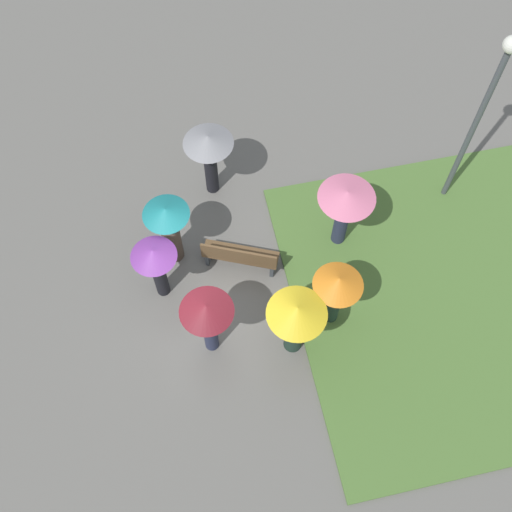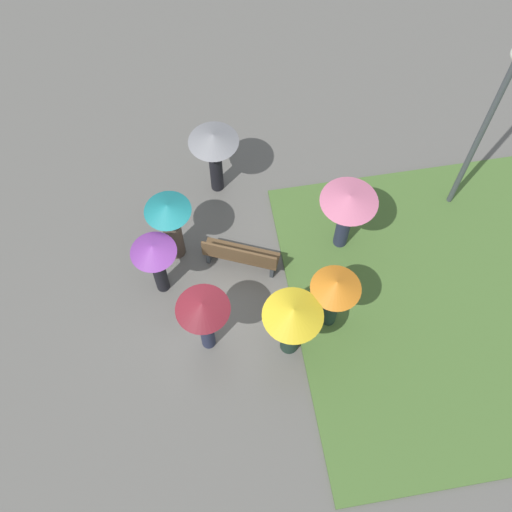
{
  "view_description": "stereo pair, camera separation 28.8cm",
  "coord_description": "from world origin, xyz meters",
  "px_view_note": "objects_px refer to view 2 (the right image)",
  "views": [
    {
      "loc": [
        0.16,
        5.71,
        12.43
      ],
      "look_at": [
        -1.15,
        -0.3,
        0.95
      ],
      "focal_mm": 45.0,
      "sensor_mm": 36.0,
      "label": 1
    },
    {
      "loc": [
        -0.12,
        5.77,
        12.43
      ],
      "look_at": [
        -1.15,
        -0.3,
        0.95
      ],
      "focal_mm": 45.0,
      "sensor_mm": 36.0,
      "label": 2
    }
  ],
  "objects_px": {
    "crowd_person_grey": "(214,148)",
    "crowd_person_teal": "(171,224)",
    "crowd_person_purple": "(155,258)",
    "crowd_person_yellow": "(292,320)",
    "park_bench": "(241,256)",
    "crowd_person_orange": "(335,292)",
    "lamp_post": "(490,115)",
    "crowd_person_pink": "(348,208)",
    "crowd_person_maroon": "(204,314)"
  },
  "relations": [
    {
      "from": "lamp_post",
      "to": "crowd_person_teal",
      "type": "distance_m",
      "value": 6.58
    },
    {
      "from": "park_bench",
      "to": "crowd_person_yellow",
      "type": "bearing_deg",
      "value": 132.73
    },
    {
      "from": "crowd_person_orange",
      "to": "crowd_person_pink",
      "type": "relative_size",
      "value": 0.96
    },
    {
      "from": "crowd_person_purple",
      "to": "crowd_person_teal",
      "type": "bearing_deg",
      "value": -178.46
    },
    {
      "from": "lamp_post",
      "to": "crowd_person_maroon",
      "type": "xyz_separation_m",
      "value": [
        5.91,
        2.5,
        -1.5
      ]
    },
    {
      "from": "crowd_person_purple",
      "to": "crowd_person_pink",
      "type": "xyz_separation_m",
      "value": [
        -3.96,
        -0.41,
        0.15
      ]
    },
    {
      "from": "crowd_person_orange",
      "to": "crowd_person_teal",
      "type": "bearing_deg",
      "value": 127.1
    },
    {
      "from": "crowd_person_orange",
      "to": "crowd_person_pink",
      "type": "distance_m",
      "value": 1.89
    },
    {
      "from": "crowd_person_teal",
      "to": "crowd_person_yellow",
      "type": "distance_m",
      "value": 3.28
    },
    {
      "from": "crowd_person_grey",
      "to": "crowd_person_teal",
      "type": "bearing_deg",
      "value": -17.5
    },
    {
      "from": "crowd_person_grey",
      "to": "crowd_person_yellow",
      "type": "distance_m",
      "value": 4.23
    },
    {
      "from": "crowd_person_teal",
      "to": "lamp_post",
      "type": "bearing_deg",
      "value": 68.47
    },
    {
      "from": "crowd_person_purple",
      "to": "crowd_person_yellow",
      "type": "distance_m",
      "value": 2.98
    },
    {
      "from": "crowd_person_teal",
      "to": "crowd_person_yellow",
      "type": "height_order",
      "value": "crowd_person_teal"
    },
    {
      "from": "crowd_person_maroon",
      "to": "crowd_person_orange",
      "type": "relative_size",
      "value": 1.07
    },
    {
      "from": "lamp_post",
      "to": "crowd_person_grey",
      "type": "relative_size",
      "value": 2.48
    },
    {
      "from": "park_bench",
      "to": "lamp_post",
      "type": "bearing_deg",
      "value": -146.54
    },
    {
      "from": "crowd_person_yellow",
      "to": "crowd_person_maroon",
      "type": "bearing_deg",
      "value": 167.54
    },
    {
      "from": "crowd_person_grey",
      "to": "crowd_person_orange",
      "type": "xyz_separation_m",
      "value": [
        -1.8,
        3.72,
        -0.08
      ]
    },
    {
      "from": "crowd_person_maroon",
      "to": "crowd_person_yellow",
      "type": "height_order",
      "value": "crowd_person_maroon"
    },
    {
      "from": "crowd_person_teal",
      "to": "crowd_person_maroon",
      "type": "height_order",
      "value": "crowd_person_maroon"
    },
    {
      "from": "crowd_person_orange",
      "to": "lamp_post",
      "type": "bearing_deg",
      "value": 19.05
    },
    {
      "from": "crowd_person_teal",
      "to": "crowd_person_pink",
      "type": "distance_m",
      "value": 3.62
    },
    {
      "from": "crowd_person_teal",
      "to": "park_bench",
      "type": "bearing_deg",
      "value": 42.28
    },
    {
      "from": "crowd_person_yellow",
      "to": "crowd_person_purple",
      "type": "bearing_deg",
      "value": 143.14
    },
    {
      "from": "park_bench",
      "to": "crowd_person_pink",
      "type": "height_order",
      "value": "crowd_person_pink"
    },
    {
      "from": "park_bench",
      "to": "crowd_person_teal",
      "type": "distance_m",
      "value": 1.63
    },
    {
      "from": "park_bench",
      "to": "crowd_person_orange",
      "type": "height_order",
      "value": "crowd_person_orange"
    },
    {
      "from": "crowd_person_maroon",
      "to": "crowd_person_pink",
      "type": "bearing_deg",
      "value": 146.96
    },
    {
      "from": "crowd_person_purple",
      "to": "crowd_person_orange",
      "type": "bearing_deg",
      "value": 94.24
    },
    {
      "from": "park_bench",
      "to": "lamp_post",
      "type": "relative_size",
      "value": 0.35
    },
    {
      "from": "park_bench",
      "to": "crowd_person_purple",
      "type": "relative_size",
      "value": 0.93
    },
    {
      "from": "lamp_post",
      "to": "crowd_person_yellow",
      "type": "xyz_separation_m",
      "value": [
        4.3,
        2.84,
        -1.63
      ]
    },
    {
      "from": "crowd_person_pink",
      "to": "park_bench",
      "type": "bearing_deg",
      "value": -27.12
    },
    {
      "from": "crowd_person_maroon",
      "to": "crowd_person_purple",
      "type": "bearing_deg",
      "value": -124.12
    },
    {
      "from": "lamp_post",
      "to": "crowd_person_pink",
      "type": "xyz_separation_m",
      "value": [
        2.73,
        0.66,
        -1.54
      ]
    },
    {
      "from": "crowd_person_teal",
      "to": "crowd_person_orange",
      "type": "xyz_separation_m",
      "value": [
        -2.93,
        2.16,
        0.19
      ]
    },
    {
      "from": "crowd_person_grey",
      "to": "crowd_person_yellow",
      "type": "relative_size",
      "value": 1.03
    },
    {
      "from": "crowd_person_purple",
      "to": "crowd_person_pink",
      "type": "relative_size",
      "value": 0.93
    },
    {
      "from": "crowd_person_yellow",
      "to": "crowd_person_grey",
      "type": "bearing_deg",
      "value": 101.75
    },
    {
      "from": "crowd_person_teal",
      "to": "crowd_person_grey",
      "type": "xyz_separation_m",
      "value": [
        -1.13,
        -1.56,
        0.28
      ]
    },
    {
      "from": "crowd_person_orange",
      "to": "crowd_person_yellow",
      "type": "distance_m",
      "value": 0.99
    },
    {
      "from": "lamp_post",
      "to": "crowd_person_pink",
      "type": "bearing_deg",
      "value": 13.51
    },
    {
      "from": "park_bench",
      "to": "crowd_person_orange",
      "type": "bearing_deg",
      "value": 159.02
    },
    {
      "from": "lamp_post",
      "to": "crowd_person_grey",
      "type": "bearing_deg",
      "value": -14.0
    },
    {
      "from": "park_bench",
      "to": "crowd_person_purple",
      "type": "height_order",
      "value": "crowd_person_purple"
    },
    {
      "from": "crowd_person_teal",
      "to": "crowd_person_orange",
      "type": "height_order",
      "value": "crowd_person_teal"
    },
    {
      "from": "lamp_post",
      "to": "park_bench",
      "type": "bearing_deg",
      "value": 9.76
    },
    {
      "from": "crowd_person_orange",
      "to": "crowd_person_grey",
      "type": "bearing_deg",
      "value": 99.32
    },
    {
      "from": "crowd_person_purple",
      "to": "crowd_person_grey",
      "type": "relative_size",
      "value": 0.93
    }
  ]
}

